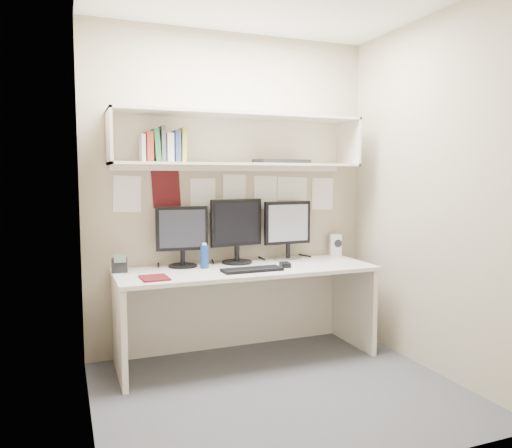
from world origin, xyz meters
name	(u,v)px	position (x,y,z in m)	size (l,w,h in m)	color
floor	(280,391)	(0.00, 0.00, 0.00)	(2.40, 2.00, 0.01)	#434347
wall_back	(232,193)	(0.00, 1.00, 1.30)	(2.40, 0.02, 2.60)	tan
wall_front	(370,206)	(0.00, -1.00, 1.30)	(2.40, 0.02, 2.60)	tan
wall_left	(85,201)	(-1.20, 0.00, 1.30)	(0.02, 2.00, 2.60)	tan
wall_right	(431,195)	(1.20, 0.00, 1.30)	(0.02, 2.00, 2.60)	tan
desk	(247,313)	(0.00, 0.65, 0.37)	(2.00, 0.70, 0.73)	beige
overhead_hutch	(237,141)	(0.00, 0.86, 1.72)	(2.00, 0.38, 0.40)	silver
pinned_papers	(232,199)	(0.00, 0.99, 1.25)	(1.92, 0.01, 0.48)	white
monitor_left	(182,234)	(-0.45, 0.87, 0.99)	(0.41, 0.22, 0.47)	black
monitor_center	(236,229)	(-0.01, 0.87, 1.01)	(0.45, 0.25, 0.52)	black
monitor_right	(288,228)	(0.45, 0.87, 1.00)	(0.43, 0.23, 0.50)	#A5A5AA
keyboard	(252,270)	(-0.01, 0.49, 0.74)	(0.45, 0.16, 0.02)	black
mouse	(285,265)	(0.29, 0.56, 0.75)	(0.07, 0.12, 0.04)	black
speaker	(335,245)	(0.94, 0.91, 0.83)	(0.12, 0.12, 0.19)	silver
blue_bottle	(204,256)	(-0.31, 0.74, 0.82)	(0.06, 0.06, 0.20)	navy
maroon_notebook	(155,278)	(-0.74, 0.48, 0.74)	(0.18, 0.23, 0.01)	#500D13
desk_phone	(119,265)	(-0.94, 0.81, 0.78)	(0.12, 0.11, 0.14)	black
book_stack	(163,146)	(-0.60, 0.81, 1.66)	(0.33, 0.16, 0.27)	#B8B7B2
hutch_tray	(282,161)	(0.37, 0.81, 1.56)	(0.47, 0.18, 0.03)	black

